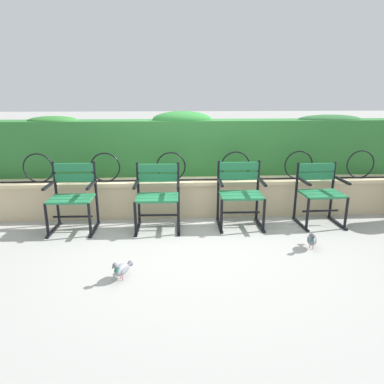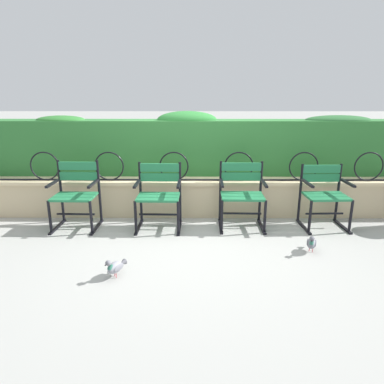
% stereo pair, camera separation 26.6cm
% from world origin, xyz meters
% --- Properties ---
extents(ground_plane, '(60.00, 60.00, 0.00)m').
position_xyz_m(ground_plane, '(0.00, 0.00, 0.00)').
color(ground_plane, '#9E9E99').
extents(stone_wall, '(7.58, 0.41, 0.54)m').
position_xyz_m(stone_wall, '(0.00, 0.84, 0.27)').
color(stone_wall, '#C6B289').
rests_on(stone_wall, ground).
extents(iron_arch_fence, '(7.04, 0.02, 0.42)m').
position_xyz_m(iron_arch_fence, '(-0.22, 0.76, 0.72)').
color(iron_arch_fence, black).
rests_on(iron_arch_fence, stone_wall).
extents(hedge_row, '(7.43, 0.46, 0.96)m').
position_xyz_m(hedge_row, '(0.01, 1.24, 0.97)').
color(hedge_row, '#2D7033').
rests_on(hedge_row, stone_wall).
extents(park_chair_leftmost, '(0.58, 0.53, 0.88)m').
position_xyz_m(park_chair_leftmost, '(-1.55, 0.34, 0.47)').
color(park_chair_leftmost, '#237547').
rests_on(park_chair_leftmost, ground).
extents(park_chair_centre_left, '(0.60, 0.53, 0.86)m').
position_xyz_m(park_chair_centre_left, '(-0.44, 0.33, 0.46)').
color(park_chair_centre_left, '#237547').
rests_on(park_chair_centre_left, ground).
extents(park_chair_centre_right, '(0.60, 0.53, 0.86)m').
position_xyz_m(park_chair_centre_right, '(0.67, 0.38, 0.46)').
color(park_chair_centre_right, '#237547').
rests_on(park_chair_centre_right, ground).
extents(park_chair_rightmost, '(0.59, 0.54, 0.83)m').
position_xyz_m(park_chair_rightmost, '(1.77, 0.38, 0.45)').
color(park_chair_rightmost, '#237547').
rests_on(park_chair_rightmost, ground).
extents(pigeon_near_chairs, '(0.16, 0.28, 0.22)m').
position_xyz_m(pigeon_near_chairs, '(1.37, -0.44, 0.11)').
color(pigeon_near_chairs, slate).
rests_on(pigeon_near_chairs, ground).
extents(pigeon_far_side, '(0.19, 0.27, 0.22)m').
position_xyz_m(pigeon_far_side, '(-0.75, -1.02, 0.11)').
color(pigeon_far_side, gray).
rests_on(pigeon_far_side, ground).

